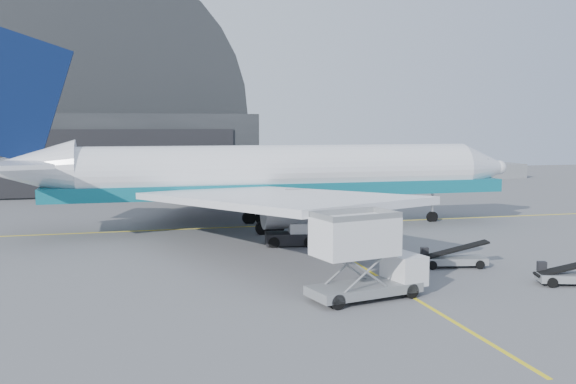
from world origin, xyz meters
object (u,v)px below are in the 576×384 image
object	(u,v)px
pushback_tug	(292,236)
belt_loader_b	(575,276)
catering_truck	(364,258)
belt_loader_a	(452,259)
airliner	(261,175)

from	to	relation	value
pushback_tug	belt_loader_b	distance (m)	23.04
belt_loader_b	pushback_tug	bearing A→B (deg)	145.96
catering_truck	belt_loader_a	distance (m)	11.66
catering_truck	belt_loader_a	xyz separation A→B (m)	(9.44, 6.56, -1.92)
catering_truck	pushback_tug	bearing A→B (deg)	76.13
airliner	belt_loader_b	bearing A→B (deg)	-61.14
catering_truck	pushback_tug	distance (m)	17.92
belt_loader_a	belt_loader_b	distance (m)	8.50
airliner	catering_truck	bearing A→B (deg)	-89.01
belt_loader_a	airliner	bearing A→B (deg)	126.97
pushback_tug	belt_loader_b	size ratio (longest dim) A/B	0.87
belt_loader_a	belt_loader_b	size ratio (longest dim) A/B	0.98
airliner	belt_loader_a	world-z (taller)	airliner
airliner	belt_loader_b	size ratio (longest dim) A/B	10.36
airliner	belt_loader_a	distance (m)	23.35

